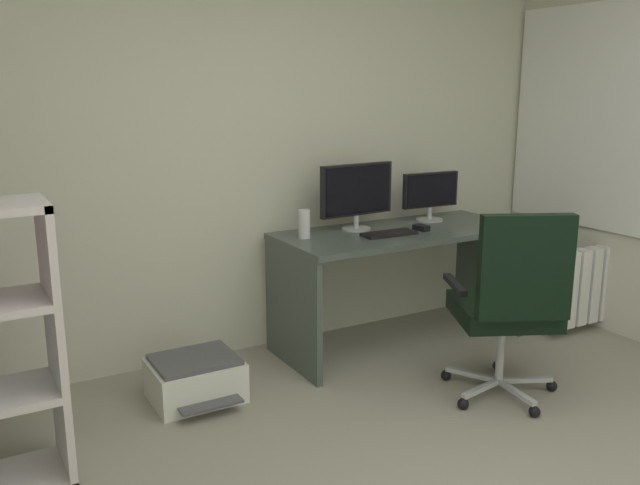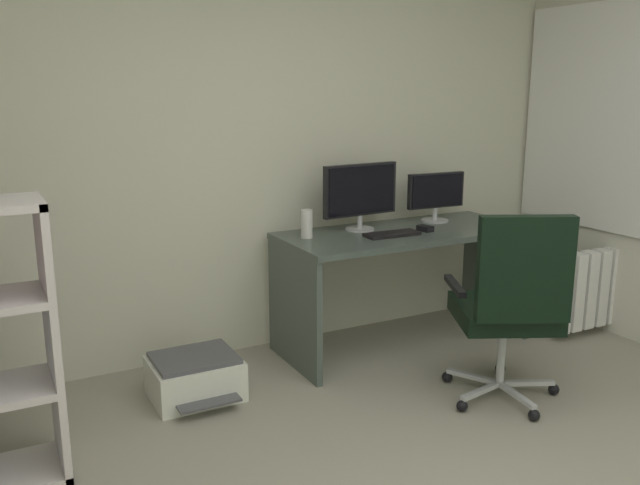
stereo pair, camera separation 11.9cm
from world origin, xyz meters
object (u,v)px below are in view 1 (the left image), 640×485
(keyboard, at_px, (389,234))
(office_chair, at_px, (511,299))
(printer, at_px, (195,379))
(radiator, at_px, (591,285))
(desk, at_px, (400,259))
(monitor_secondary, at_px, (430,193))
(desktop_speaker, at_px, (304,224))
(monitor_main, at_px, (357,192))
(computer_mouse, at_px, (421,228))

(keyboard, relative_size, office_chair, 0.33)
(printer, relative_size, radiator, 0.61)
(desk, height_order, monitor_secondary, monitor_secondary)
(monitor_secondary, xyz_separation_m, office_chair, (-0.35, -1.10, -0.37))
(office_chair, bearing_deg, desktop_speaker, 120.99)
(monitor_secondary, distance_m, desktop_speaker, 0.99)
(desk, relative_size, radiator, 2.08)
(radiator, bearing_deg, monitor_secondary, 147.79)
(monitor_main, bearing_deg, keyboard, -70.24)
(keyboard, bearing_deg, monitor_main, 111.54)
(desk, bearing_deg, monitor_main, 149.99)
(keyboard, bearing_deg, desktop_speaker, 160.68)
(monitor_main, height_order, printer, monitor_main)
(keyboard, relative_size, computer_mouse, 3.40)
(computer_mouse, distance_m, desktop_speaker, 0.76)
(desk, bearing_deg, office_chair, -90.59)
(monitor_main, distance_m, keyboard, 0.34)
(desktop_speaker, xyz_separation_m, printer, (-0.78, -0.21, -0.72))
(radiator, bearing_deg, printer, 173.05)
(keyboard, height_order, printer, keyboard)
(printer, bearing_deg, office_chair, -30.74)
(desktop_speaker, height_order, radiator, desktop_speaker)
(monitor_main, height_order, monitor_secondary, monitor_main)
(desk, bearing_deg, computer_mouse, -38.94)
(desktop_speaker, bearing_deg, keyboard, -21.11)
(monitor_secondary, relative_size, desktop_speaker, 2.47)
(desktop_speaker, height_order, printer, desktop_speaker)
(desk, height_order, printer, desk)
(monitor_secondary, height_order, office_chair, monitor_secondary)
(desk, height_order, office_chair, office_chair)
(desk, bearing_deg, radiator, -19.37)
(monitor_secondary, xyz_separation_m, computer_mouse, (-0.24, -0.22, -0.17))
(computer_mouse, bearing_deg, monitor_secondary, 34.70)
(radiator, bearing_deg, desk, 160.63)
(keyboard, bearing_deg, computer_mouse, 5.07)
(computer_mouse, bearing_deg, keyboard, 175.91)
(monitor_secondary, bearing_deg, monitor_main, -179.99)
(keyboard, xyz_separation_m, office_chair, (0.15, -0.87, -0.20))
(computer_mouse, bearing_deg, desk, 133.68)
(monitor_main, xyz_separation_m, monitor_secondary, (0.58, 0.00, -0.05))
(keyboard, relative_size, printer, 0.73)
(office_chair, bearing_deg, monitor_secondary, 72.39)
(keyboard, distance_m, printer, 1.42)
(printer, distance_m, radiator, 2.72)
(office_chair, bearing_deg, computer_mouse, 83.10)
(monitor_main, distance_m, desktop_speaker, 0.43)
(keyboard, bearing_deg, printer, -177.00)
(monitor_secondary, xyz_separation_m, desktop_speaker, (-0.98, -0.05, -0.10))
(monitor_main, relative_size, monitor_secondary, 1.26)
(keyboard, height_order, radiator, keyboard)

